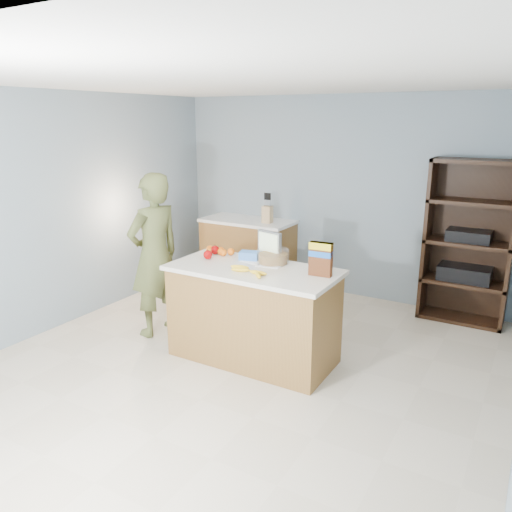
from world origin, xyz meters
The scene contains 15 objects.
floor centered at (0.00, 0.00, 0.00)m, with size 4.50×5.00×0.02m, color beige.
walls centered at (0.00, 0.00, 1.65)m, with size 4.52×5.02×2.51m.
counter_peninsula centered at (0.00, 0.30, 0.42)m, with size 1.56×0.76×0.90m.
back_cabinet centered at (-1.20, 2.20, 0.45)m, with size 1.24×0.62×0.90m.
shelving_unit centered at (1.55, 2.35, 0.86)m, with size 0.90×0.40×1.80m.
person centered at (-1.18, 0.31, 0.85)m, with size 0.62×0.41×1.70m, color #50572D.
knife_block centered at (-0.87, 2.14, 1.02)m, with size 0.12×0.10×0.31m.
envelopes centered at (0.00, 0.43, 0.90)m, with size 0.43×0.18×0.00m.
bananas centered at (0.05, 0.14, 0.92)m, with size 0.42×0.24×0.04m.
apples centered at (-0.55, 0.42, 0.94)m, with size 0.13×0.27×0.09m.
oranges centered at (-0.53, 0.53, 0.94)m, with size 0.31×0.15×0.07m.
blue_carton centered at (-0.17, 0.52, 0.94)m, with size 0.18×0.12×0.08m, color blue.
salad_bowl centered at (0.08, 0.53, 0.96)m, with size 0.30×0.30×0.13m.
tv centered at (0.00, 0.60, 1.06)m, with size 0.28×0.12×0.28m.
cereal_box centered at (0.62, 0.39, 1.07)m, with size 0.20×0.08×0.30m.
Camera 1 is at (2.20, -3.44, 2.21)m, focal length 35.00 mm.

